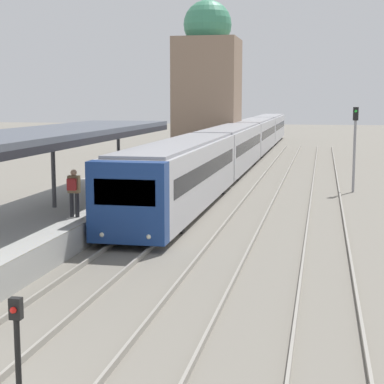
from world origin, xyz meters
name	(u,v)px	position (x,y,z in m)	size (l,w,h in m)	color
platform_canopy	(53,133)	(-3.64, 14.83, 3.72)	(4.00, 19.67, 2.94)	#4C515B
person_on_platform	(74,189)	(-2.17, 13.04, 1.89)	(0.40, 0.40, 1.66)	#2D2D33
train_near	(244,140)	(0.00, 43.95, 1.71)	(2.66, 63.94, 3.08)	navy
signal_post_near	(17,338)	(1.40, 1.64, 1.11)	(0.20, 0.22, 1.79)	black
signal_mast_far	(355,138)	(7.88, 27.61, 2.89)	(0.28, 0.29, 4.55)	gray
distant_domed_building	(207,85)	(-3.35, 45.71, 6.12)	(5.16, 5.16, 13.00)	#89705B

